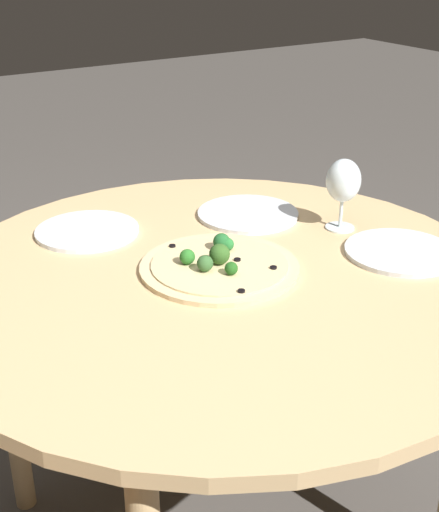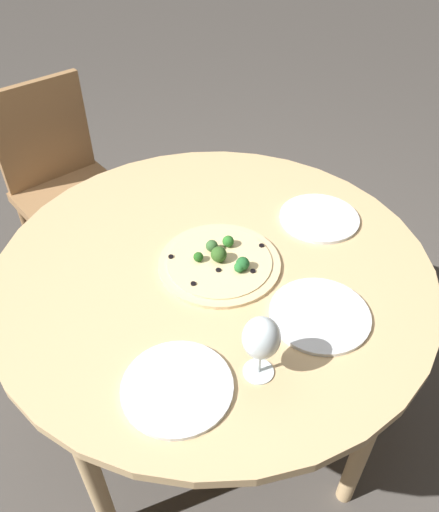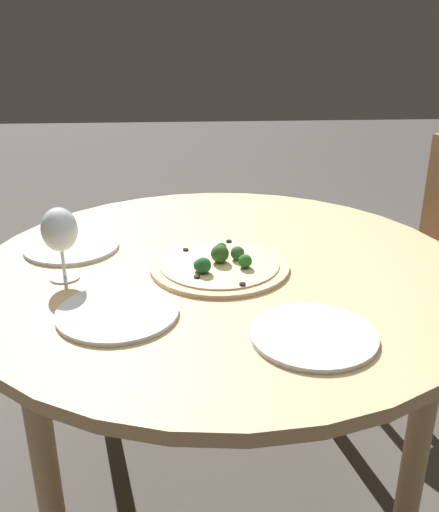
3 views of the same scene
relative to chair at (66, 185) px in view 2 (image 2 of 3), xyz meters
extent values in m
plane|color=#4C4742|center=(0.79, 0.50, -0.49)|extent=(12.00, 12.00, 0.00)
cylinder|color=tan|center=(0.79, 0.50, 0.22)|extent=(1.17, 1.17, 0.03)
cylinder|color=tan|center=(0.43, 0.14, -0.14)|extent=(0.05, 0.05, 0.69)
cylinder|color=tan|center=(1.15, 0.14, -0.14)|extent=(0.05, 0.05, 0.69)
cylinder|color=tan|center=(0.43, 0.86, -0.14)|extent=(0.05, 0.05, 0.69)
cylinder|color=tan|center=(1.15, 0.86, -0.14)|extent=(0.05, 0.05, 0.69)
cube|color=#997047|center=(0.05, 0.03, -0.04)|extent=(0.55, 0.55, 0.04)
cube|color=#997047|center=(-0.10, -0.06, 0.18)|extent=(0.23, 0.34, 0.41)
cylinder|color=#997047|center=(0.29, -0.02, -0.27)|extent=(0.04, 0.04, 0.43)
cylinder|color=#997047|center=(0.11, 0.27, -0.27)|extent=(0.04, 0.04, 0.43)
cylinder|color=#997047|center=(0.00, -0.20, -0.27)|extent=(0.04, 0.04, 0.43)
cylinder|color=#997047|center=(-0.18, 0.09, -0.27)|extent=(0.04, 0.04, 0.43)
cylinder|color=#DBBC89|center=(0.80, 0.51, 0.24)|extent=(0.32, 0.32, 0.01)
cylinder|color=beige|center=(0.80, 0.51, 0.24)|extent=(0.28, 0.28, 0.00)
sphere|color=#315819|center=(0.80, 0.51, 0.26)|extent=(0.03, 0.03, 0.03)
sphere|color=#205C29|center=(0.84, 0.57, 0.26)|extent=(0.04, 0.04, 0.04)
sphere|color=#1F541A|center=(0.79, 0.46, 0.26)|extent=(0.03, 0.03, 0.03)
sphere|color=#24692D|center=(0.85, 0.56, 0.26)|extent=(0.03, 0.03, 0.03)
sphere|color=#335D2D|center=(0.76, 0.50, 0.26)|extent=(0.03, 0.03, 0.03)
sphere|color=#296C24|center=(0.74, 0.54, 0.26)|extent=(0.03, 0.03, 0.03)
sphere|color=#305921|center=(0.80, 0.51, 0.27)|extent=(0.04, 0.04, 0.04)
cylinder|color=black|center=(0.88, 0.43, 0.25)|extent=(0.01, 0.01, 0.00)
cylinder|color=black|center=(0.85, 0.59, 0.25)|extent=(0.01, 0.01, 0.00)
cylinder|color=black|center=(0.84, 0.50, 0.25)|extent=(0.01, 0.01, 0.00)
cylinder|color=black|center=(0.76, 0.63, 0.25)|extent=(0.01, 0.01, 0.00)
cylinder|color=black|center=(0.77, 0.39, 0.25)|extent=(0.01, 0.01, 0.00)
cylinder|color=black|center=(0.80, 0.51, 0.25)|extent=(0.01, 0.01, 0.00)
cylinder|color=silver|center=(1.15, 0.55, 0.23)|extent=(0.07, 0.07, 0.00)
cylinder|color=silver|center=(1.15, 0.55, 0.27)|extent=(0.01, 0.01, 0.06)
ellipsoid|color=silver|center=(1.15, 0.55, 0.35)|extent=(0.08, 0.08, 0.10)
cylinder|color=silver|center=(1.01, 0.72, 0.24)|extent=(0.24, 0.24, 0.01)
cylinder|color=silver|center=(1.16, 0.37, 0.24)|extent=(0.24, 0.24, 0.01)
cylinder|color=silver|center=(0.65, 0.83, 0.24)|extent=(0.23, 0.23, 0.01)
camera|label=1|loc=(0.11, -0.58, 0.87)|focal=50.00mm
camera|label=2|loc=(1.76, 0.37, 1.13)|focal=35.00mm
camera|label=3|loc=(0.87, 1.72, 0.78)|focal=40.00mm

